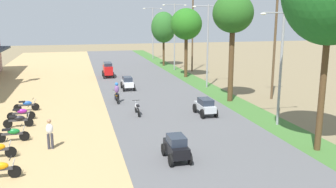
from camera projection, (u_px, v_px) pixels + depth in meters
The scene contains 20 objects.
parked_motorbike_fourth at pixel (13, 133), 19.89m from camera, with size 1.80×0.54×0.94m.
parked_motorbike_fifth at pixel (19, 120), 22.49m from camera, with size 1.80×0.54×0.94m.
parked_motorbike_sixth at pixel (21, 113), 24.13m from camera, with size 1.80×0.54×0.94m.
parked_motorbike_seventh at pixel (27, 105), 26.39m from camera, with size 1.80×0.54×0.94m.
pedestrian_on_shoulder at pixel (50, 132), 18.74m from camera, with size 0.38×0.28×1.62m.
median_tree_third at pixel (233, 15), 28.27m from camera, with size 3.22×3.22×8.62m.
median_tree_fourth at pixel (186, 24), 40.40m from camera, with size 3.53×3.53×7.75m.
median_tree_fifth at pixel (164, 27), 50.10m from camera, with size 3.45×3.45×7.50m.
streetlamp_near at pixel (281, 60), 22.30m from camera, with size 3.16×0.20×7.18m.
streetlamp_mid at pixel (208, 40), 34.61m from camera, with size 3.16×0.20×7.94m.
streetlamp_far at pixel (174, 32), 46.16m from camera, with size 3.16×0.20×8.44m.
streetlamp_farthest at pixel (153, 29), 59.08m from camera, with size 3.16×0.20×8.31m.
utility_pole_near at pixel (275, 45), 29.75m from camera, with size 1.80×0.20×8.78m.
utility_pole_far at pixel (193, 31), 45.37m from camera, with size 1.80×0.20×9.80m.
car_hatchback_black at pixel (176, 147), 17.28m from camera, with size 1.04×2.00×1.23m.
car_sedan_silver at pixel (205, 106), 25.24m from camera, with size 1.10×2.26×1.19m.
car_sedan_white at pixel (128, 83), 34.17m from camera, with size 1.10×2.26×1.19m.
car_van_red at pixel (108, 69), 41.09m from camera, with size 1.19×2.41×1.67m.
motorbike_ahead_second at pixel (137, 108), 25.40m from camera, with size 0.54×1.80×0.94m.
motorbike_ahead_third at pixel (117, 93), 28.92m from camera, with size 0.54×1.80×1.66m.
Camera 1 is at (-6.45, -4.17, 6.84)m, focal length 38.56 mm.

